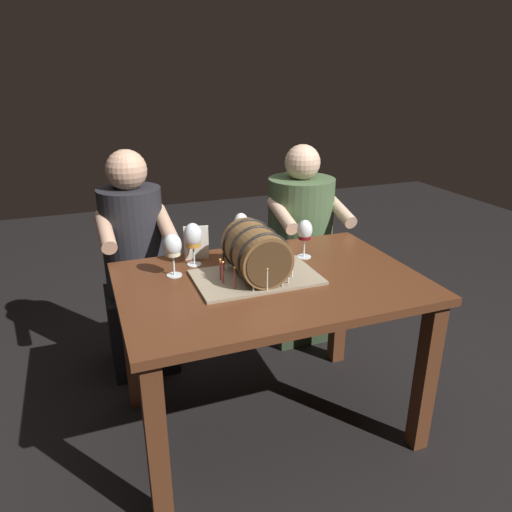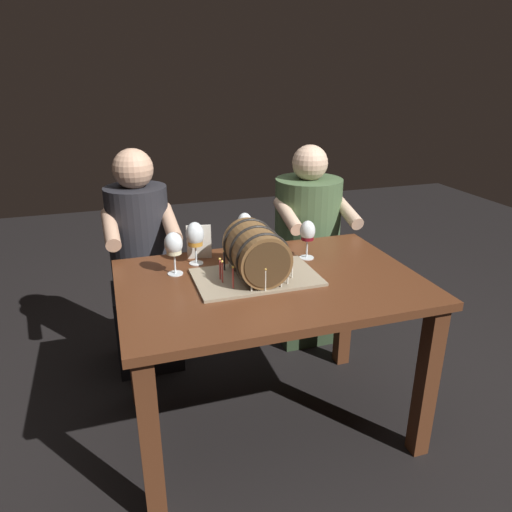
# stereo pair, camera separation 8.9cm
# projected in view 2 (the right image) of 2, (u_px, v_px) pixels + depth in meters

# --- Properties ---
(ground_plane) EXTENTS (8.00, 8.00, 0.00)m
(ground_plane) POSITION_uv_depth(u_px,v_px,m) (268.00, 423.00, 2.23)
(ground_plane) COLOR black
(dining_table) EXTENTS (1.23, 0.84, 0.74)m
(dining_table) POSITION_uv_depth(u_px,v_px,m) (270.00, 305.00, 2.01)
(dining_table) COLOR #562D19
(dining_table) RESTS_ON ground
(barrel_cake) EXTENTS (0.51, 0.32, 0.23)m
(barrel_cake) POSITION_uv_depth(u_px,v_px,m) (256.00, 255.00, 1.93)
(barrel_cake) COLOR gray
(barrel_cake) RESTS_ON dining_table
(wine_glass_amber) EXTENTS (0.08, 0.08, 0.19)m
(wine_glass_amber) POSITION_uv_depth(u_px,v_px,m) (195.00, 236.00, 2.07)
(wine_glass_amber) COLOR white
(wine_glass_amber) RESTS_ON dining_table
(wine_glass_white) EXTENTS (0.08, 0.08, 0.19)m
(wine_glass_white) POSITION_uv_depth(u_px,v_px,m) (174.00, 245.00, 1.97)
(wine_glass_white) COLOR white
(wine_glass_white) RESTS_ON dining_table
(wine_glass_rose) EXTENTS (0.07, 0.07, 0.18)m
(wine_glass_rose) POSITION_uv_depth(u_px,v_px,m) (245.00, 226.00, 2.24)
(wine_glass_rose) COLOR white
(wine_glass_rose) RESTS_ON dining_table
(wine_glass_red) EXTENTS (0.07, 0.07, 0.18)m
(wine_glass_red) POSITION_uv_depth(u_px,v_px,m) (308.00, 233.00, 2.14)
(wine_glass_red) COLOR white
(wine_glass_red) RESTS_ON dining_table
(menu_card) EXTENTS (0.11, 0.04, 0.16)m
(menu_card) POSITION_uv_depth(u_px,v_px,m) (199.00, 242.00, 2.15)
(menu_card) COLOR silver
(menu_card) RESTS_ON dining_table
(person_seated_left) EXTENTS (0.36, 0.45, 1.19)m
(person_seated_left) POSITION_uv_depth(u_px,v_px,m) (143.00, 274.00, 2.51)
(person_seated_left) COLOR black
(person_seated_left) RESTS_ON ground
(person_seated_right) EXTENTS (0.42, 0.49, 1.17)m
(person_seated_right) POSITION_uv_depth(u_px,v_px,m) (307.00, 251.00, 2.77)
(person_seated_right) COLOR #2A3A24
(person_seated_right) RESTS_ON ground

